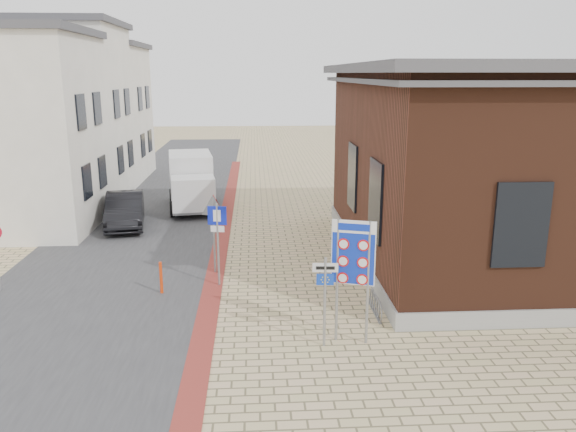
{
  "coord_description": "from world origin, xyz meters",
  "views": [
    {
      "loc": [
        -0.64,
        -12.17,
        6.48
      ],
      "look_at": [
        0.38,
        4.61,
        2.2
      ],
      "focal_mm": 35.0,
      "sensor_mm": 36.0,
      "label": 1
    }
  ],
  "objects_px": {
    "border_sign": "(353,255)",
    "essen_sign": "(325,289)",
    "sedan": "(125,210)",
    "parking_sign": "(218,230)",
    "bollard": "(161,278)",
    "box_truck": "(191,181)"
  },
  "relations": [
    {
      "from": "essen_sign",
      "to": "bollard",
      "type": "bearing_deg",
      "value": 145.34
    },
    {
      "from": "box_truck",
      "to": "essen_sign",
      "type": "distance_m",
      "value": 15.57
    },
    {
      "from": "box_truck",
      "to": "border_sign",
      "type": "xyz_separation_m",
      "value": [
        5.44,
        -14.63,
        0.89
      ]
    },
    {
      "from": "sedan",
      "to": "border_sign",
      "type": "height_order",
      "value": "border_sign"
    },
    {
      "from": "sedan",
      "to": "border_sign",
      "type": "relative_size",
      "value": 1.41
    },
    {
      "from": "sedan",
      "to": "box_truck",
      "type": "xyz_separation_m",
      "value": [
        2.56,
        3.22,
        0.64
      ]
    },
    {
      "from": "box_truck",
      "to": "bollard",
      "type": "bearing_deg",
      "value": -97.13
    },
    {
      "from": "sedan",
      "to": "parking_sign",
      "type": "height_order",
      "value": "parking_sign"
    },
    {
      "from": "box_truck",
      "to": "essen_sign",
      "type": "height_order",
      "value": "box_truck"
    },
    {
      "from": "box_truck",
      "to": "border_sign",
      "type": "height_order",
      "value": "border_sign"
    },
    {
      "from": "sedan",
      "to": "border_sign",
      "type": "bearing_deg",
      "value": -64.86
    },
    {
      "from": "box_truck",
      "to": "parking_sign",
      "type": "height_order",
      "value": "parking_sign"
    },
    {
      "from": "essen_sign",
      "to": "parking_sign",
      "type": "height_order",
      "value": "parking_sign"
    },
    {
      "from": "essen_sign",
      "to": "bollard",
      "type": "relative_size",
      "value": 2.25
    },
    {
      "from": "box_truck",
      "to": "essen_sign",
      "type": "bearing_deg",
      "value": -80.64
    },
    {
      "from": "box_truck",
      "to": "parking_sign",
      "type": "distance_m",
      "value": 10.82
    },
    {
      "from": "box_truck",
      "to": "bollard",
      "type": "distance_m",
      "value": 11.23
    },
    {
      "from": "border_sign",
      "to": "essen_sign",
      "type": "bearing_deg",
      "value": -146.15
    },
    {
      "from": "border_sign",
      "to": "essen_sign",
      "type": "relative_size",
      "value": 1.37
    },
    {
      "from": "bollard",
      "to": "sedan",
      "type": "bearing_deg",
      "value": 109.33
    },
    {
      "from": "bollard",
      "to": "essen_sign",
      "type": "bearing_deg",
      "value": -38.95
    },
    {
      "from": "parking_sign",
      "to": "essen_sign",
      "type": "bearing_deg",
      "value": -46.29
    }
  ]
}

